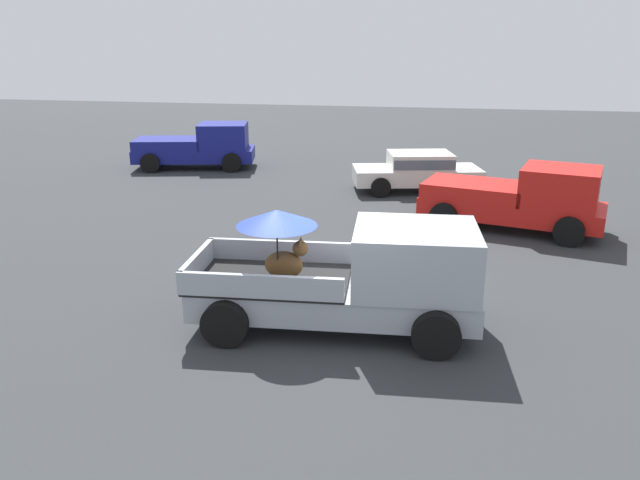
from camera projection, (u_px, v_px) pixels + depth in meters
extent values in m
plane|color=#2D3033|center=(334.00, 325.00, 11.10)|extent=(80.00, 80.00, 0.00)
cylinder|color=black|center=(430.00, 289.00, 11.70)|extent=(0.82, 0.34, 0.80)
cylinder|color=black|center=(436.00, 335.00, 9.85)|extent=(0.82, 0.34, 0.80)
cylinder|color=black|center=(251.00, 281.00, 12.10)|extent=(0.82, 0.34, 0.80)
cylinder|color=black|center=(225.00, 324.00, 10.25)|extent=(0.82, 0.34, 0.80)
cube|color=#9EA3AD|center=(334.00, 296.00, 10.92)|extent=(5.13, 2.19, 0.50)
cube|color=#9EA3AD|center=(415.00, 258.00, 10.52)|extent=(2.24, 2.02, 1.08)
cube|color=#4C606B|center=(475.00, 249.00, 10.35)|extent=(0.20, 1.72, 0.64)
cube|color=black|center=(271.00, 279.00, 10.97)|extent=(2.94, 2.06, 0.06)
cube|color=#9EA3AD|center=(280.00, 251.00, 11.77)|extent=(2.80, 0.32, 0.40)
cube|color=#9EA3AD|center=(260.00, 287.00, 10.03)|extent=(2.80, 0.32, 0.40)
cube|color=#9EA3AD|center=(197.00, 264.00, 11.05)|extent=(0.25, 1.84, 0.40)
ellipsoid|color=brown|center=(284.00, 265.00, 10.83)|extent=(0.70, 0.37, 0.52)
sphere|color=brown|center=(300.00, 249.00, 10.70)|extent=(0.30, 0.30, 0.28)
cone|color=brown|center=(301.00, 240.00, 10.73)|extent=(0.10, 0.10, 0.12)
cone|color=brown|center=(300.00, 242.00, 10.58)|extent=(0.10, 0.10, 0.12)
cylinder|color=black|center=(277.00, 253.00, 10.65)|extent=(0.03, 0.03, 1.06)
cone|color=#1E33B7|center=(277.00, 218.00, 10.45)|extent=(1.51, 1.51, 0.28)
cylinder|color=black|center=(236.00, 154.00, 25.94)|extent=(0.80, 0.43, 0.76)
cylinder|color=black|center=(232.00, 163.00, 24.13)|extent=(0.80, 0.43, 0.76)
cylinder|color=black|center=(161.00, 155.00, 25.85)|extent=(0.80, 0.43, 0.76)
cylinder|color=black|center=(150.00, 163.00, 24.04)|extent=(0.80, 0.43, 0.76)
cube|color=navy|center=(195.00, 154.00, 24.94)|extent=(5.08, 2.85, 0.50)
cube|color=navy|center=(223.00, 136.00, 24.74)|extent=(2.26, 2.19, 1.00)
cube|color=navy|center=(169.00, 144.00, 24.77)|extent=(3.04, 2.37, 0.40)
cylinder|color=black|center=(575.00, 213.00, 16.95)|extent=(0.80, 0.44, 0.76)
cylinder|color=black|center=(569.00, 232.00, 15.32)|extent=(0.80, 0.44, 0.76)
cylinder|color=black|center=(460.00, 201.00, 18.28)|extent=(0.80, 0.44, 0.76)
cylinder|color=black|center=(444.00, 216.00, 16.66)|extent=(0.80, 0.44, 0.76)
cube|color=red|center=(510.00, 209.00, 16.75)|extent=(5.10, 2.94, 0.50)
cube|color=red|center=(560.00, 187.00, 16.02)|extent=(2.29, 2.22, 1.00)
cube|color=red|center=(475.00, 189.00, 17.03)|extent=(3.06, 2.42, 0.40)
cylinder|color=black|center=(381.00, 187.00, 20.22)|extent=(0.69, 0.37, 0.66)
cylinder|color=black|center=(374.00, 176.00, 21.89)|extent=(0.69, 0.37, 0.66)
cylinder|color=black|center=(461.00, 187.00, 20.32)|extent=(0.69, 0.37, 0.66)
cylinder|color=black|center=(449.00, 176.00, 21.99)|extent=(0.69, 0.37, 0.66)
cube|color=silver|center=(416.00, 175.00, 21.04)|extent=(4.59, 2.73, 0.52)
cube|color=silver|center=(420.00, 161.00, 20.89)|extent=(2.42, 2.05, 0.56)
cube|color=#4C606B|center=(420.00, 161.00, 20.89)|extent=(2.38, 2.12, 0.32)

